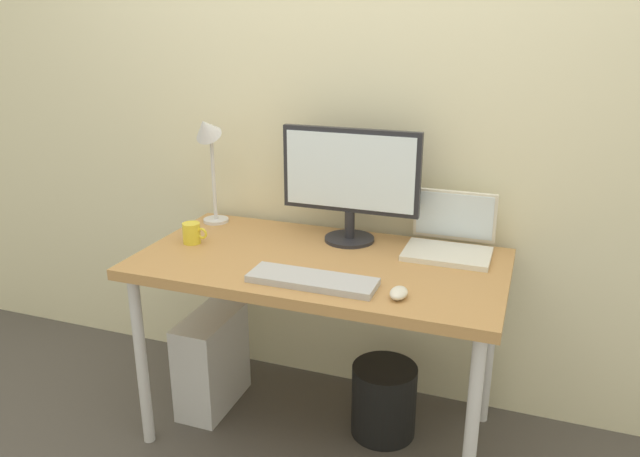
{
  "coord_description": "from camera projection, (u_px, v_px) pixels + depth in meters",
  "views": [
    {
      "loc": [
        0.73,
        -2.0,
        1.61
      ],
      "look_at": [
        0.0,
        0.0,
        0.88
      ],
      "focal_mm": 34.48,
      "sensor_mm": 36.0,
      "label": 1
    }
  ],
  "objects": [
    {
      "name": "mouse",
      "position": [
        399.0,
        293.0,
        1.96
      ],
      "size": [
        0.06,
        0.09,
        0.03
      ],
      "primitive_type": "ellipsoid",
      "color": "silver",
      "rests_on": "desk"
    },
    {
      "name": "coffee_mug",
      "position": [
        192.0,
        233.0,
        2.43
      ],
      "size": [
        0.11,
        0.07,
        0.08
      ],
      "color": "yellow",
      "rests_on": "desk"
    },
    {
      "name": "ground_plane",
      "position": [
        320.0,
        429.0,
        2.53
      ],
      "size": [
        6.0,
        6.0,
        0.0
      ],
      "primitive_type": "plane",
      "color": "#4C4742"
    },
    {
      "name": "laptop",
      "position": [
        450.0,
        237.0,
        2.34
      ],
      "size": [
        0.32,
        0.27,
        0.23
      ],
      "color": "silver",
      "rests_on": "desk"
    },
    {
      "name": "keyboard",
      "position": [
        312.0,
        280.0,
        2.07
      ],
      "size": [
        0.44,
        0.14,
        0.02
      ],
      "primitive_type": "cube",
      "color": "#B2B2B7",
      "rests_on": "desk"
    },
    {
      "name": "desk",
      "position": [
        320.0,
        275.0,
        2.31
      ],
      "size": [
        1.36,
        0.72,
        0.76
      ],
      "color": "#B7844C",
      "rests_on": "ground_plane"
    },
    {
      "name": "desk_lamp",
      "position": [
        208.0,
        145.0,
        2.56
      ],
      "size": [
        0.11,
        0.16,
        0.48
      ],
      "color": "silver",
      "rests_on": "desk"
    },
    {
      "name": "monitor",
      "position": [
        350.0,
        178.0,
        2.39
      ],
      "size": [
        0.55,
        0.2,
        0.45
      ],
      "color": "#232328",
      "rests_on": "desk"
    },
    {
      "name": "wastebasket",
      "position": [
        384.0,
        400.0,
        2.47
      ],
      "size": [
        0.26,
        0.26,
        0.3
      ],
      "primitive_type": "cylinder",
      "color": "black",
      "rests_on": "ground_plane"
    },
    {
      "name": "back_wall",
      "position": [
        355.0,
        98.0,
        2.48
      ],
      "size": [
        4.4,
        0.04,
        2.6
      ],
      "primitive_type": "cube",
      "color": "beige",
      "rests_on": "ground_plane"
    },
    {
      "name": "computer_tower",
      "position": [
        212.0,
        361.0,
        2.64
      ],
      "size": [
        0.18,
        0.36,
        0.42
      ],
      "primitive_type": "cube",
      "color": "silver",
      "rests_on": "ground_plane"
    }
  ]
}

